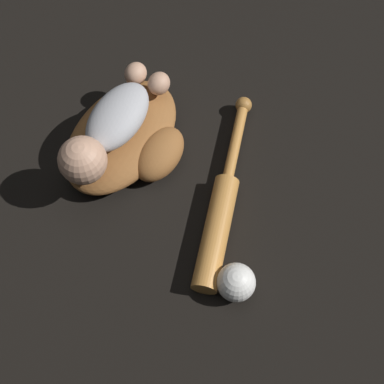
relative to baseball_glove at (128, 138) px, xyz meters
name	(u,v)px	position (x,y,z in m)	size (l,w,h in m)	color
ground_plane	(106,160)	(0.06, -0.03, -0.04)	(6.00, 6.00, 0.00)	black
baseball_glove	(128,138)	(0.00, 0.00, 0.00)	(0.35, 0.27, 0.08)	#935B2D
baby_figure	(108,128)	(0.04, -0.02, 0.08)	(0.34, 0.12, 0.10)	#B2B2B7
baseball_bat	(221,210)	(0.07, 0.27, -0.01)	(0.48, 0.16, 0.06)	#C6843D
baseball	(236,282)	(0.20, 0.36, 0.00)	(0.08, 0.08, 0.08)	white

